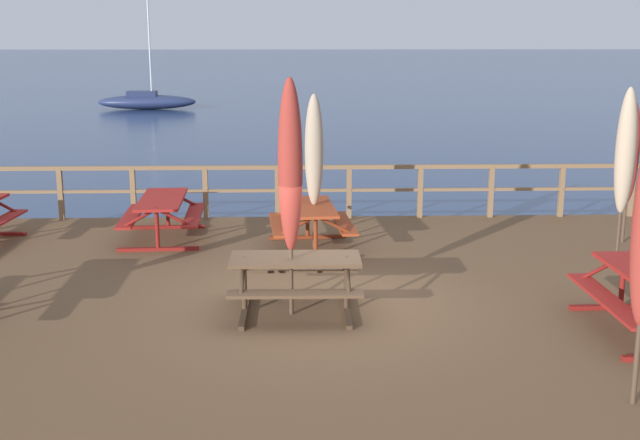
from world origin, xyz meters
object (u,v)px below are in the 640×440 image
(picnic_table_mid_left, at_px, (311,218))
(patio_umbrella_tall_back_right, at_px, (290,167))
(patio_umbrella_tall_front, at_px, (626,152))
(patio_umbrella_tall_back_left, at_px, (630,153))
(picnic_table_mid_centre, at_px, (162,209))
(patio_umbrella_tall_mid_right, at_px, (314,151))
(sailboat_distant, at_px, (147,101))
(picnic_table_mid_right, at_px, (295,273))

(picnic_table_mid_left, relative_size, patio_umbrella_tall_back_right, 0.60)
(patio_umbrella_tall_front, height_order, patio_umbrella_tall_back_left, patio_umbrella_tall_front)
(picnic_table_mid_centre, height_order, patio_umbrella_tall_mid_right, patio_umbrella_tall_mid_right)
(patio_umbrella_tall_mid_right, distance_m, sailboat_distant, 38.00)
(patio_umbrella_tall_back_left, bearing_deg, patio_umbrella_tall_mid_right, -177.96)
(patio_umbrella_tall_front, bearing_deg, patio_umbrella_tall_back_left, 64.06)
(picnic_table_mid_left, height_order, patio_umbrella_tall_back_left, patio_umbrella_tall_back_left)
(patio_umbrella_tall_front, distance_m, patio_umbrella_tall_back_right, 5.90)
(patio_umbrella_tall_back_right, bearing_deg, patio_umbrella_tall_back_left, 31.64)
(patio_umbrella_tall_mid_right, height_order, patio_umbrella_tall_back_right, patio_umbrella_tall_back_right)
(picnic_table_mid_centre, xyz_separation_m, patio_umbrella_tall_back_right, (2.36, -4.13, 1.42))
(picnic_table_mid_right, distance_m, patio_umbrella_tall_front, 5.95)
(picnic_table_mid_right, distance_m, patio_umbrella_tall_back_left, 6.97)
(patio_umbrella_tall_back_left, bearing_deg, picnic_table_mid_centre, 176.71)
(sailboat_distant, bearing_deg, picnic_table_mid_centre, -79.29)
(picnic_table_mid_centre, bearing_deg, patio_umbrella_tall_back_right, -60.31)
(picnic_table_mid_left, distance_m, picnic_table_mid_right, 3.33)
(patio_umbrella_tall_front, xyz_separation_m, sailboat_distant, (-14.53, 37.73, -2.05))
(patio_umbrella_tall_front, relative_size, patio_umbrella_tall_mid_right, 1.06)
(patio_umbrella_tall_front, bearing_deg, picnic_table_mid_right, -155.62)
(patio_umbrella_tall_back_right, distance_m, sailboat_distant, 41.29)
(picnic_table_mid_centre, xyz_separation_m, patio_umbrella_tall_front, (7.71, -1.67, 1.24))
(picnic_table_mid_left, bearing_deg, picnic_table_mid_right, -94.76)
(picnic_table_mid_right, xyz_separation_m, patio_umbrella_tall_mid_right, (0.33, 3.39, 1.15))
(patio_umbrella_tall_front, bearing_deg, patio_umbrella_tall_mid_right, 168.71)
(picnic_table_mid_left, relative_size, picnic_table_mid_right, 1.09)
(picnic_table_mid_left, distance_m, patio_umbrella_tall_back_right, 3.69)
(sailboat_distant, bearing_deg, patio_umbrella_tall_back_left, -67.53)
(picnic_table_mid_centre, bearing_deg, patio_umbrella_tall_back_left, -3.29)
(picnic_table_mid_centre, bearing_deg, patio_umbrella_tall_mid_right, -13.83)
(picnic_table_mid_left, relative_size, picnic_table_mid_centre, 0.90)
(picnic_table_mid_right, distance_m, patio_umbrella_tall_back_right, 1.43)
(picnic_table_mid_centre, height_order, sailboat_distant, sailboat_distant)
(picnic_table_mid_right, distance_m, sailboat_distant, 41.18)
(patio_umbrella_tall_mid_right, xyz_separation_m, patio_umbrella_tall_back_left, (5.55, 0.20, -0.09))
(patio_umbrella_tall_mid_right, bearing_deg, picnic_table_mid_left, -124.00)
(picnic_table_mid_left, bearing_deg, sailboat_distant, 104.48)
(picnic_table_mid_centre, relative_size, patio_umbrella_tall_front, 0.74)
(sailboat_distant, bearing_deg, patio_umbrella_tall_back_right, -77.14)
(patio_umbrella_tall_mid_right, bearing_deg, patio_umbrella_tall_back_right, -96.31)
(patio_umbrella_tall_front, bearing_deg, picnic_table_mid_left, 169.63)
(patio_umbrella_tall_back_left, bearing_deg, picnic_table_mid_left, -177.22)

